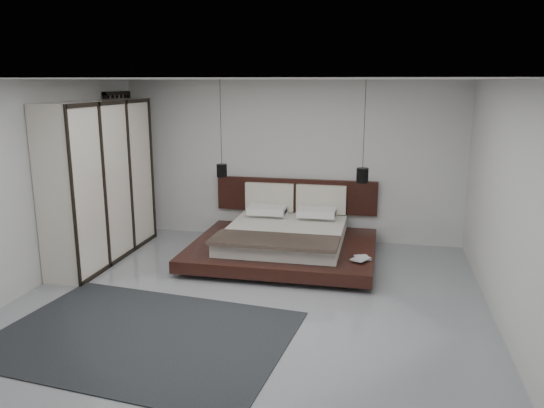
% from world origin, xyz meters
% --- Properties ---
extents(floor, '(6.00, 6.00, 0.00)m').
position_xyz_m(floor, '(0.00, 0.00, 0.00)').
color(floor, gray).
rests_on(floor, ground).
extents(ceiling, '(6.00, 6.00, 0.00)m').
position_xyz_m(ceiling, '(0.00, 0.00, 2.80)').
color(ceiling, white).
rests_on(ceiling, wall_back).
extents(wall_back, '(6.00, 0.00, 6.00)m').
position_xyz_m(wall_back, '(0.00, 3.00, 1.40)').
color(wall_back, silver).
rests_on(wall_back, floor).
extents(wall_front, '(6.00, 0.00, 6.00)m').
position_xyz_m(wall_front, '(0.00, -3.00, 1.40)').
color(wall_front, silver).
rests_on(wall_front, floor).
extents(wall_left, '(0.00, 6.00, 6.00)m').
position_xyz_m(wall_left, '(-3.00, 0.00, 1.40)').
color(wall_left, silver).
rests_on(wall_left, floor).
extents(wall_right, '(0.00, 6.00, 6.00)m').
position_xyz_m(wall_right, '(3.00, 0.00, 1.40)').
color(wall_right, silver).
rests_on(wall_right, floor).
extents(lattice_screen, '(0.05, 0.90, 2.60)m').
position_xyz_m(lattice_screen, '(-2.95, 2.45, 1.30)').
color(lattice_screen, black).
rests_on(lattice_screen, floor).
extents(bed, '(2.86, 2.43, 1.09)m').
position_xyz_m(bed, '(0.12, 1.90, 0.29)').
color(bed, black).
rests_on(bed, floor).
extents(book_lower, '(0.27, 0.31, 0.02)m').
position_xyz_m(book_lower, '(1.29, 1.24, 0.28)').
color(book_lower, '#99724C').
rests_on(book_lower, bed).
extents(book_upper, '(0.31, 0.34, 0.02)m').
position_xyz_m(book_upper, '(1.27, 1.21, 0.30)').
color(book_upper, '#99724C').
rests_on(book_upper, book_lower).
extents(pendant_left, '(0.18, 0.18, 1.61)m').
position_xyz_m(pendant_left, '(-1.06, 2.36, 1.31)').
color(pendant_left, black).
rests_on(pendant_left, ceiling).
extents(pendant_right, '(0.19, 0.19, 1.62)m').
position_xyz_m(pendant_right, '(1.29, 2.36, 1.31)').
color(pendant_right, black).
rests_on(pendant_right, ceiling).
extents(wardrobe, '(0.60, 2.54, 2.49)m').
position_xyz_m(wardrobe, '(-2.70, 1.28, 1.24)').
color(wardrobe, beige).
rests_on(wardrobe, floor).
extents(rug, '(3.44, 2.63, 0.01)m').
position_xyz_m(rug, '(-0.93, -1.13, 0.01)').
color(rug, black).
rests_on(rug, floor).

